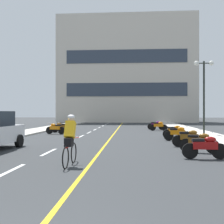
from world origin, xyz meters
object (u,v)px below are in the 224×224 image
Objects in this scene: street_lamp_mid at (204,81)px; motorcycle_5 at (189,138)px; cyclist_rider at (70,139)px; motorcycle_8 at (55,128)px; motorcycle_6 at (178,133)px; motorcycle_4 at (200,142)px; motorcycle_9 at (61,127)px; motorcycle_3 at (205,147)px; motorcycle_11 at (156,125)px; motorcycle_7 at (175,131)px; motorcycle_10 at (159,126)px.

street_lamp_mid is 8.26m from motorcycle_5.
cyclist_rider is (-4.99, -5.24, 0.41)m from motorcycle_5.
motorcycle_6 is at bearing -27.33° from motorcycle_8.
motorcycle_9 is (-9.04, 11.50, 0.00)m from motorcycle_4.
motorcycle_3 and motorcycle_5 have the same top height.
street_lamp_mid is 11.57m from motorcycle_3.
motorcycle_11 is (-0.24, 17.69, 0.00)m from motorcycle_3.
motorcycle_7 and motorcycle_9 have the same top height.
motorcycle_5 is at bearing -88.63° from motorcycle_10.
motorcycle_10 is (-2.84, 5.53, -3.65)m from street_lamp_mid.
motorcycle_6 and motorcycle_11 have the same top height.
motorcycle_6 and motorcycle_10 have the same top height.
motorcycle_11 is (-0.43, 16.04, 0.00)m from motorcycle_4.
motorcycle_8 is at bearing 176.32° from street_lamp_mid.
cyclist_rider is (-4.93, -8.31, 0.41)m from motorcycle_6.
motorcycle_11 is at bearing 76.61° from cyclist_rider.
motorcycle_5 is 1.00× the size of motorcycle_9.
motorcycle_5 is 1.02× the size of motorcycle_8.
motorcycle_8 is at bearing -143.90° from motorcycle_11.
motorcycle_10 is (8.75, 4.79, 0.00)m from motorcycle_8.
motorcycle_10 is (8.72, 3.03, 0.00)m from motorcycle_9.
motorcycle_4 is at bearing -90.08° from motorcycle_7.
motorcycle_9 is (-8.97, 6.41, 0.00)m from motorcycle_6.
motorcycle_11 is (-2.94, 7.04, -3.65)m from street_lamp_mid.
motorcycle_5 is at bearing -110.00° from street_lamp_mid.
motorcycle_8 is at bearing 107.39° from cyclist_rider.
motorcycle_6 and motorcycle_8 have the same top height.
motorcycle_5 is at bearing -88.35° from motorcycle_11.
street_lamp_mid is 8.46m from motorcycle_11.
street_lamp_mid is 3.38× the size of motorcycle_4.
motorcycle_5 is 0.96× the size of cyclist_rider.
street_lamp_mid reaches higher than motorcycle_11.
motorcycle_4 is 0.96× the size of motorcycle_6.
motorcycle_7 is 9.51m from motorcycle_8.
street_lamp_mid is at bearing 56.45° from motorcycle_6.
motorcycle_4 is 2.03m from motorcycle_5.
motorcycle_6 and motorcycle_9 have the same top height.
motorcycle_10 is 0.96× the size of cyclist_rider.
motorcycle_6 is 10.95m from motorcycle_11.
motorcycle_3 is at bearing -96.70° from motorcycle_4.
motorcycle_7 is at bearing -87.24° from motorcycle_11.
motorcycle_11 is at bearing 91.54° from motorcycle_4.
motorcycle_9 is (-9.02, 9.47, 0.00)m from motorcycle_5.
motorcycle_11 is (-0.40, 14.01, 0.00)m from motorcycle_5.
motorcycle_10 is (-0.30, 12.50, 0.00)m from motorcycle_5.
motorcycle_5 is 3.06m from motorcycle_6.
motorcycle_9 is at bearing -152.21° from motorcycle_11.
motorcycle_9 is (-9.05, 4.58, 0.00)m from motorcycle_7.
motorcycle_9 is at bearing 153.15° from motorcycle_7.
motorcycle_4 is 0.92× the size of cyclist_rider.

